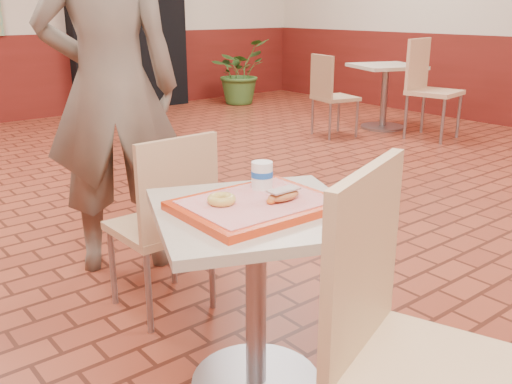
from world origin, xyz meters
TOP-DOWN VIEW (x-y plane):
  - wainscot_band at (0.00, 0.00)m, footprint 8.00×10.00m
  - corridor_doorway at (1.20, 4.88)m, footprint 1.60×0.22m
  - main_table at (-1.28, -0.80)m, footprint 0.65×0.65m
  - chair_main_front at (-1.33, -1.44)m, footprint 0.56×0.56m
  - chair_main_back at (-1.24, -0.14)m, footprint 0.38×0.38m
  - customer at (-1.17, 0.47)m, footprint 0.81×0.69m
  - serving_tray at (-1.28, -0.80)m, footprint 0.49×0.38m
  - ring_donut at (-1.38, -0.75)m, footprint 0.12×0.12m
  - long_john_donut at (-1.21, -0.85)m, footprint 0.13×0.06m
  - paper_cup at (-1.18, -0.71)m, footprint 0.08×0.08m
  - second_table at (2.77, 1.90)m, footprint 0.67×0.67m
  - chair_second_left at (1.98, 1.99)m, footprint 0.47×0.47m
  - chair_second_front at (2.74, 1.33)m, footprint 0.54×0.54m
  - potted_plant at (2.58, 4.32)m, footprint 1.00×0.93m

SIDE VIEW (x-z plane):
  - potted_plant at x=2.58m, z-range 0.00..0.89m
  - chair_main_back at x=-1.24m, z-range 0.05..0.87m
  - main_table at x=-1.28m, z-range 0.12..0.80m
  - chair_second_left at x=1.98m, z-range 0.05..0.90m
  - second_table at x=2.77m, z-range 0.12..0.83m
  - wainscot_band at x=0.00m, z-range 0.00..1.00m
  - chair_main_front at x=-1.33m, z-range 0.06..1.01m
  - chair_second_front at x=2.74m, z-range 0.06..1.07m
  - serving_tray at x=-1.28m, z-range 0.68..0.71m
  - ring_donut at x=-1.38m, z-range 0.71..0.74m
  - long_john_donut at x=-1.21m, z-range 0.71..0.75m
  - paper_cup at x=-1.18m, z-range 0.71..0.81m
  - customer at x=-1.17m, z-range 0.00..1.88m
  - corridor_doorway at x=1.20m, z-range 0.00..2.20m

